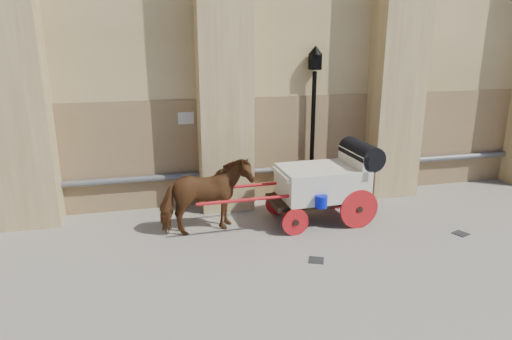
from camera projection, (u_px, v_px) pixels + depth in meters
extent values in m
plane|color=slate|center=(303.00, 262.00, 9.70)|extent=(90.00, 90.00, 0.00)
cube|color=#866849|center=(322.00, 145.00, 13.59)|extent=(44.00, 0.35, 3.00)
cylinder|color=#59595B|center=(324.00, 166.00, 13.51)|extent=(42.00, 0.18, 0.18)
cube|color=beige|center=(186.00, 118.00, 12.24)|extent=(0.42, 0.04, 0.32)
imported|color=#59331B|center=(206.00, 197.00, 10.91)|extent=(2.32, 1.38, 1.83)
cube|color=black|center=(317.00, 199.00, 11.68)|extent=(2.48, 1.18, 0.13)
cube|color=beige|center=(322.00, 182.00, 11.59)|extent=(2.15, 1.45, 0.78)
cube|color=beige|center=(353.00, 163.00, 11.67)|extent=(0.20, 1.40, 0.61)
cube|color=beige|center=(287.00, 174.00, 11.27)|extent=(0.42, 1.23, 0.11)
cylinder|color=black|center=(361.00, 154.00, 11.66)|extent=(0.66, 1.41, 0.62)
cylinder|color=red|center=(359.00, 209.00, 11.29)|extent=(1.00, 0.09, 1.00)
cylinder|color=red|center=(335.00, 191.00, 12.56)|extent=(1.00, 0.09, 1.00)
cylinder|color=red|center=(295.00, 222.00, 10.92)|extent=(0.67, 0.08, 0.67)
cylinder|color=red|center=(278.00, 203.00, 12.19)|extent=(0.67, 0.08, 0.67)
cylinder|color=red|center=(253.00, 199.00, 10.67)|extent=(2.67, 0.15, 0.08)
cylinder|color=red|center=(243.00, 186.00, 11.59)|extent=(2.67, 0.15, 0.08)
cylinder|color=#0411CB|center=(321.00, 201.00, 10.84)|extent=(0.29, 0.29, 0.29)
cylinder|color=black|center=(312.00, 137.00, 13.07)|extent=(0.12, 0.12, 3.68)
cone|color=black|center=(310.00, 191.00, 13.54)|extent=(0.37, 0.37, 0.37)
cube|color=black|center=(315.00, 62.00, 12.48)|extent=(0.29, 0.29, 0.43)
cone|color=black|center=(316.00, 50.00, 12.39)|extent=(0.41, 0.41, 0.25)
cube|color=black|center=(316.00, 260.00, 9.76)|extent=(0.42, 0.42, 0.01)
cube|color=black|center=(461.00, 233.00, 11.07)|extent=(0.41, 0.41, 0.01)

